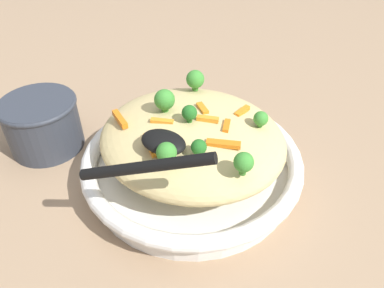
# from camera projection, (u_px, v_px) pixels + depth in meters

# --- Properties ---
(ground_plane) EXTENTS (2.40, 2.40, 0.00)m
(ground_plane) POSITION_uv_depth(u_px,v_px,m) (192.00, 177.00, 0.54)
(ground_plane) COLOR #9E7F60
(serving_bowl) EXTENTS (0.31, 0.31, 0.05)m
(serving_bowl) POSITION_uv_depth(u_px,v_px,m) (192.00, 164.00, 0.52)
(serving_bowl) COLOR white
(serving_bowl) RESTS_ON ground_plane
(pasta_mound) EXTENTS (0.25, 0.23, 0.06)m
(pasta_mound) POSITION_uv_depth(u_px,v_px,m) (192.00, 138.00, 0.49)
(pasta_mound) COLOR #D1BA7A
(pasta_mound) RESTS_ON serving_bowl
(carrot_piece_0) EXTENTS (0.02, 0.03, 0.01)m
(carrot_piece_0) POSITION_uv_depth(u_px,v_px,m) (226.00, 126.00, 0.46)
(carrot_piece_0) COLOR orange
(carrot_piece_0) RESTS_ON pasta_mound
(carrot_piece_1) EXTENTS (0.03, 0.02, 0.01)m
(carrot_piece_1) POSITION_uv_depth(u_px,v_px,m) (208.00, 119.00, 0.47)
(carrot_piece_1) COLOR orange
(carrot_piece_1) RESTS_ON pasta_mound
(carrot_piece_2) EXTENTS (0.03, 0.02, 0.01)m
(carrot_piece_2) POSITION_uv_depth(u_px,v_px,m) (162.00, 122.00, 0.47)
(carrot_piece_2) COLOR orange
(carrot_piece_2) RESTS_ON pasta_mound
(carrot_piece_3) EXTENTS (0.04, 0.03, 0.01)m
(carrot_piece_3) POSITION_uv_depth(u_px,v_px,m) (151.00, 145.00, 0.44)
(carrot_piece_3) COLOR orange
(carrot_piece_3) RESTS_ON pasta_mound
(carrot_piece_4) EXTENTS (0.01, 0.03, 0.01)m
(carrot_piece_4) POSITION_uv_depth(u_px,v_px,m) (242.00, 111.00, 0.49)
(carrot_piece_4) COLOR orange
(carrot_piece_4) RESTS_ON pasta_mound
(carrot_piece_5) EXTENTS (0.04, 0.03, 0.01)m
(carrot_piece_5) POSITION_uv_depth(u_px,v_px,m) (120.00, 119.00, 0.48)
(carrot_piece_5) COLOR orange
(carrot_piece_5) RESTS_ON pasta_mound
(carrot_piece_6) EXTENTS (0.04, 0.02, 0.01)m
(carrot_piece_6) POSITION_uv_depth(u_px,v_px,m) (223.00, 144.00, 0.43)
(carrot_piece_6) COLOR orange
(carrot_piece_6) RESTS_ON pasta_mound
(carrot_piece_7) EXTENTS (0.02, 0.02, 0.01)m
(carrot_piece_7) POSITION_uv_depth(u_px,v_px,m) (200.00, 108.00, 0.49)
(carrot_piece_7) COLOR orange
(carrot_piece_7) RESTS_ON pasta_mound
(broccoli_floret_0) EXTENTS (0.03, 0.03, 0.03)m
(broccoli_floret_0) POSITION_uv_depth(u_px,v_px,m) (165.00, 100.00, 0.48)
(broccoli_floret_0) COLOR #377928
(broccoli_floret_0) RESTS_ON pasta_mound
(broccoli_floret_1) EXTENTS (0.02, 0.02, 0.02)m
(broccoli_floret_1) POSITION_uv_depth(u_px,v_px,m) (187.00, 112.00, 0.46)
(broccoli_floret_1) COLOR #205B1C
(broccoli_floret_1) RESTS_ON pasta_mound
(broccoli_floret_2) EXTENTS (0.02, 0.02, 0.02)m
(broccoli_floret_2) POSITION_uv_depth(u_px,v_px,m) (199.00, 147.00, 0.42)
(broccoli_floret_2) COLOR #205B1C
(broccoli_floret_2) RESTS_ON pasta_mound
(broccoli_floret_3) EXTENTS (0.02, 0.02, 0.03)m
(broccoli_floret_3) POSITION_uv_depth(u_px,v_px,m) (167.00, 153.00, 0.40)
(broccoli_floret_3) COLOR #377928
(broccoli_floret_3) RESTS_ON pasta_mound
(broccoli_floret_4) EXTENTS (0.03, 0.03, 0.03)m
(broccoli_floret_4) POSITION_uv_depth(u_px,v_px,m) (195.00, 79.00, 0.53)
(broccoli_floret_4) COLOR #377928
(broccoli_floret_4) RESTS_ON pasta_mound
(broccoli_floret_5) EXTENTS (0.02, 0.02, 0.03)m
(broccoli_floret_5) POSITION_uv_depth(u_px,v_px,m) (244.00, 163.00, 0.39)
(broccoli_floret_5) COLOR #377928
(broccoli_floret_5) RESTS_ON pasta_mound
(broccoli_floret_6) EXTENTS (0.02, 0.02, 0.02)m
(broccoli_floret_6) POSITION_uv_depth(u_px,v_px,m) (261.00, 119.00, 0.46)
(broccoli_floret_6) COLOR #377928
(broccoli_floret_6) RESTS_ON pasta_mound
(serving_spoon) EXTENTS (0.14, 0.11, 0.06)m
(serving_spoon) POSITION_uv_depth(u_px,v_px,m) (158.00, 150.00, 0.40)
(serving_spoon) COLOR black
(serving_spoon) RESTS_ON pasta_mound
(companion_bowl) EXTENTS (0.12, 0.12, 0.08)m
(companion_bowl) POSITION_uv_depth(u_px,v_px,m) (42.00, 122.00, 0.56)
(companion_bowl) COLOR #333842
(companion_bowl) RESTS_ON ground_plane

